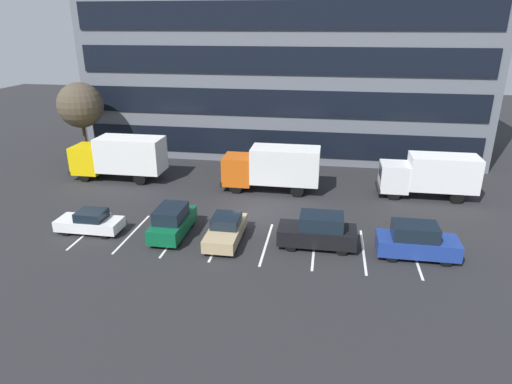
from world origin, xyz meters
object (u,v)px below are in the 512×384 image
object	(u,v)px
box_truck_yellow	(120,156)
suv_black	(318,231)
suv_forest	(172,221)
sedan_white	(90,222)
suv_navy	(416,241)
box_truck_orange	(273,167)
bare_tree	(80,105)
box_truck_white	(430,174)
sedan_tan	(226,230)

from	to	relation	value
box_truck_yellow	suv_black	world-z (taller)	box_truck_yellow
suv_black	suv_forest	xyz separation A→B (m)	(-8.78, 0.02, -0.05)
sedan_white	suv_navy	bearing A→B (deg)	0.05
suv_navy	suv_forest	size ratio (longest dim) A/B	1.03
suv_black	box_truck_yellow	bearing A→B (deg)	150.39
suv_black	suv_forest	distance (m)	8.78
suv_black	sedan_white	xyz separation A→B (m)	(-13.97, -0.36, -0.31)
box_truck_orange	bare_tree	size ratio (longest dim) A/B	1.01
bare_tree	sedan_white	bearing A→B (deg)	-60.55
box_truck_white	suv_navy	world-z (taller)	box_truck_white
suv_navy	bare_tree	world-z (taller)	bare_tree
suv_navy	suv_forest	bearing A→B (deg)	178.51
box_truck_orange	sedan_white	xyz separation A→B (m)	(-10.21, -9.08, -1.27)
suv_black	bare_tree	xyz separation A→B (m)	(-21.39, 12.77, 4.43)
suv_forest	box_truck_white	bearing A→B (deg)	28.99
box_truck_yellow	bare_tree	size ratio (longest dim) A/B	1.04
box_truck_white	bare_tree	size ratio (longest dim) A/B	0.94
box_truck_yellow	sedan_white	distance (m)	10.12
sedan_tan	sedan_white	distance (m)	8.56
sedan_white	bare_tree	xyz separation A→B (m)	(-7.42, 13.13, 4.74)
suv_navy	sedan_white	bearing A→B (deg)	-179.95
suv_navy	bare_tree	size ratio (longest dim) A/B	0.59
sedan_tan	suv_forest	size ratio (longest dim) A/B	1.02
box_truck_yellow	suv_forest	bearing A→B (deg)	-50.54
suv_forest	suv_black	bearing A→B (deg)	-0.16
box_truck_yellow	suv_black	xyz separation A→B (m)	(16.46, -9.36, -1.03)
box_truck_white	suv_forest	distance (m)	18.97
box_truck_orange	box_truck_yellow	distance (m)	12.72
box_truck_white	suv_black	xyz separation A→B (m)	(-7.79, -9.21, -0.84)
suv_forest	suv_navy	bearing A→B (deg)	-1.49
sedan_tan	bare_tree	bearing A→B (deg)	140.99
sedan_tan	box_truck_yellow	bearing A→B (deg)	139.24
sedan_tan	bare_tree	distance (m)	21.09
sedan_tan	box_truck_orange	bearing A→B (deg)	79.49
sedan_tan	suv_forest	xyz separation A→B (m)	(-3.37, 0.19, 0.19)
suv_navy	suv_black	bearing A→B (deg)	176.34
box_truck_orange	suv_navy	distance (m)	12.91
box_truck_orange	box_truck_white	world-z (taller)	box_truck_orange
suv_black	sedan_white	bearing A→B (deg)	-178.52
box_truck_white	sedan_tan	size ratio (longest dim) A/B	1.61
suv_navy	sedan_white	world-z (taller)	suv_navy
box_truck_white	box_truck_orange	bearing A→B (deg)	-177.59
box_truck_yellow	suv_black	distance (m)	18.96
sedan_white	sedan_tan	bearing A→B (deg)	1.28
box_truck_white	suv_black	bearing A→B (deg)	-130.24
sedan_white	suv_forest	size ratio (longest dim) A/B	0.94
bare_tree	sedan_tan	bearing A→B (deg)	-39.01
sedan_tan	suv_black	xyz separation A→B (m)	(5.41, 0.17, 0.25)
box_truck_orange	suv_navy	size ratio (longest dim) A/B	1.71
suv_forest	box_truck_orange	bearing A→B (deg)	60.01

